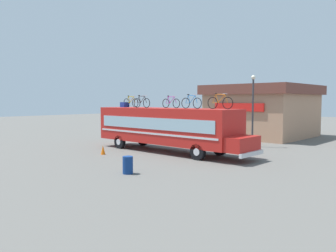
{
  "coord_description": "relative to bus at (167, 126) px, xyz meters",
  "views": [
    {
      "loc": [
        15.97,
        -16.95,
        3.51
      ],
      "look_at": [
        0.31,
        0.0,
        1.78
      ],
      "focal_mm": 36.38,
      "sensor_mm": 36.0,
      "label": 1
    }
  ],
  "objects": [
    {
      "name": "ground_plane",
      "position": [
        -0.19,
        -0.0,
        -1.76
      ],
      "size": [
        120.0,
        120.0,
        0.0
      ],
      "primitive_type": "plane",
      "color": "#605E59"
    },
    {
      "name": "rooftop_bicycle_2",
      "position": [
        -2.12,
        -0.36,
        1.61
      ],
      "size": [
        1.68,
        0.44,
        0.91
      ],
      "color": "black",
      "rests_on": "bus"
    },
    {
      "name": "luggage_bag_1",
      "position": [
        -4.79,
        0.31,
        1.42
      ],
      "size": [
        0.5,
        0.54,
        0.39
      ],
      "primitive_type": "cube",
      "color": "#193899",
      "rests_on": "bus"
    },
    {
      "name": "traffic_cone",
      "position": [
        -2.24,
        -3.69,
        -1.46
      ],
      "size": [
        0.3,
        0.3,
        0.6
      ],
      "primitive_type": "cone",
      "color": "orange",
      "rests_on": "ground"
    },
    {
      "name": "rooftop_bicycle_3",
      "position": [
        0.01,
        0.42,
        1.59
      ],
      "size": [
        1.62,
        0.44,
        0.86
      ],
      "color": "black",
      "rests_on": "bus"
    },
    {
      "name": "rooftop_bicycle_4",
      "position": [
        2.1,
        0.06,
        1.61
      ],
      "size": [
        1.65,
        0.44,
        0.93
      ],
      "color": "black",
      "rests_on": "bus"
    },
    {
      "name": "roadside_building",
      "position": [
        0.06,
        13.67,
        0.78
      ],
      "size": [
        8.74,
        9.49,
        4.96
      ],
      "color": "tan",
      "rests_on": "ground"
    },
    {
      "name": "trash_bin",
      "position": [
        3.42,
        -6.42,
        -1.34
      ],
      "size": [
        0.5,
        0.5,
        0.85
      ],
      "primitive_type": "cylinder",
      "color": "navy",
      "rests_on": "ground"
    },
    {
      "name": "rooftop_bicycle_1",
      "position": [
        -4.19,
        0.43,
        1.61
      ],
      "size": [
        1.7,
        0.44,
        0.91
      ],
      "color": "black",
      "rests_on": "bus"
    },
    {
      "name": "rooftop_bicycle_5",
      "position": [
        4.12,
        0.3,
        1.63
      ],
      "size": [
        1.83,
        0.44,
        0.98
      ],
      "color": "black",
      "rests_on": "bus"
    },
    {
      "name": "bus",
      "position": [
        0.0,
        0.0,
        0.0
      ],
      "size": [
        12.29,
        2.66,
        2.99
      ],
      "color": "red",
      "rests_on": "ground"
    },
    {
      "name": "street_lamp",
      "position": [
        3.06,
        6.26,
        1.47
      ],
      "size": [
        0.32,
        0.32,
        5.4
      ],
      "color": "#38383D",
      "rests_on": "ground"
    }
  ]
}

